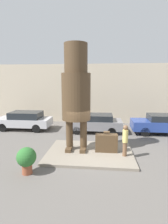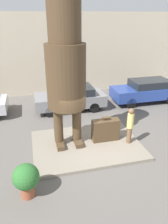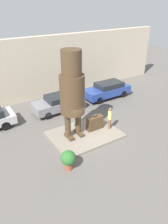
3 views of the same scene
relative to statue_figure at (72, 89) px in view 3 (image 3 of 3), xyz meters
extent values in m
plane|color=#605B56|center=(0.79, -0.26, -3.61)|extent=(60.00, 60.00, 0.00)
cube|color=gray|center=(0.79, -0.26, -3.54)|extent=(4.80, 3.54, 0.14)
cube|color=beige|center=(0.79, 7.77, -0.75)|extent=(28.00, 0.60, 5.72)
cube|color=#4C3823|center=(-0.41, -0.14, -3.37)|extent=(0.32, 0.92, 0.20)
cube|color=#4C3823|center=(0.41, -0.14, -3.37)|extent=(0.32, 0.92, 0.20)
cylinder|color=#4C3823|center=(-0.41, 0.00, -2.47)|extent=(0.40, 0.40, 1.61)
cylinder|color=#4C3823|center=(0.41, 0.00, -2.47)|extent=(0.40, 0.40, 1.61)
cylinder|color=#4C3823|center=(0.00, 0.00, -0.38)|extent=(1.61, 1.61, 2.58)
cylinder|color=#4C3823|center=(0.00, 0.00, 1.69)|extent=(1.26, 1.26, 1.55)
cube|color=#4C3823|center=(1.73, -0.13, -2.96)|extent=(1.24, 0.44, 1.02)
cylinder|color=#4C3823|center=(1.73, -0.13, -2.34)|extent=(0.34, 0.13, 0.13)
cylinder|color=brown|center=(2.69, -0.63, -3.09)|extent=(0.22, 0.22, 0.76)
cylinder|color=#DBC66B|center=(2.69, -0.63, -2.37)|extent=(0.29, 0.29, 0.68)
sphere|color=brown|center=(2.69, -0.63, -1.91)|extent=(0.25, 0.25, 0.25)
cylinder|color=black|center=(-3.75, 3.45, -3.27)|extent=(0.69, 0.18, 0.69)
cylinder|color=black|center=(-3.75, 5.17, -3.27)|extent=(0.69, 0.18, 0.69)
cube|color=gray|center=(0.89, 4.11, -2.95)|extent=(4.31, 1.83, 0.69)
cube|color=#1E2328|center=(1.11, 4.11, -2.38)|extent=(2.37, 1.65, 0.46)
cylinder|color=black|center=(-0.45, 3.29, -3.30)|extent=(0.63, 0.18, 0.63)
cylinder|color=black|center=(-0.45, 4.94, -3.30)|extent=(0.63, 0.18, 0.63)
cylinder|color=black|center=(2.23, 3.29, -3.30)|extent=(0.63, 0.18, 0.63)
cylinder|color=black|center=(2.23, 4.94, -3.30)|extent=(0.63, 0.18, 0.63)
cube|color=#284293|center=(6.14, 4.16, -2.91)|extent=(4.65, 1.78, 0.72)
cube|color=#1E2328|center=(6.38, 4.16, -2.31)|extent=(2.56, 1.60, 0.47)
cylinder|color=black|center=(4.70, 3.36, -3.27)|extent=(0.68, 0.18, 0.68)
cylinder|color=black|center=(4.70, 4.96, -3.27)|extent=(0.68, 0.18, 0.68)
cylinder|color=black|center=(7.59, 3.36, -3.27)|extent=(0.68, 0.18, 0.68)
cylinder|color=black|center=(7.59, 4.96, -3.27)|extent=(0.68, 0.18, 0.68)
cylinder|color=brown|center=(-1.85, -2.68, -3.40)|extent=(0.45, 0.45, 0.42)
sphere|color=#2D6B2D|center=(-1.85, -2.68, -2.82)|extent=(0.86, 0.86, 0.86)
camera|label=1|loc=(1.42, -9.63, 0.49)|focal=28.00mm
camera|label=2|loc=(-1.42, -8.46, 1.89)|focal=35.00mm
camera|label=3|loc=(-6.24, -11.22, 5.11)|focal=35.00mm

